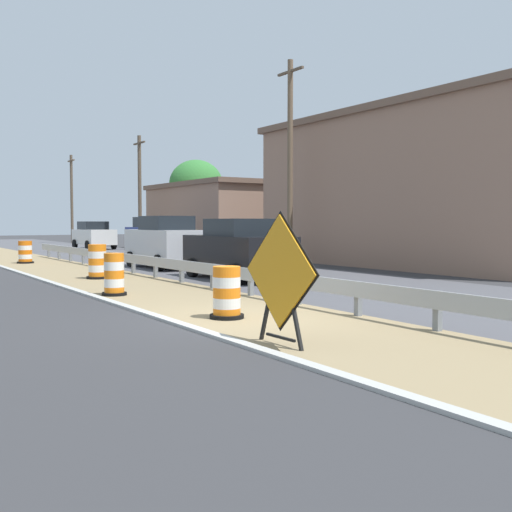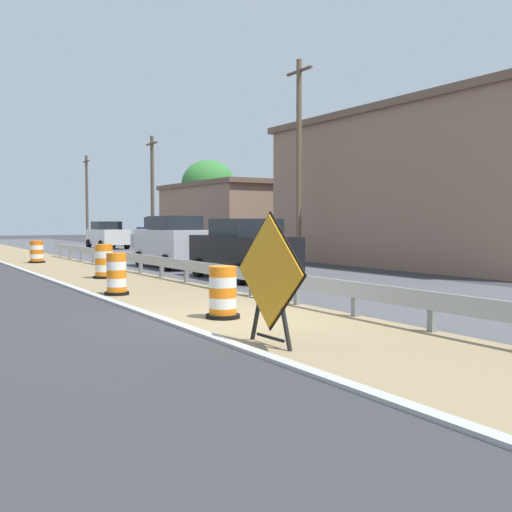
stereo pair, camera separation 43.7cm
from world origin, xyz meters
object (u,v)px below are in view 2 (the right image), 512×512
object	(u,v)px
warning_sign_diamond	(270,275)
utility_pole_mid	(152,191)
traffic_barrel_nearest	(223,295)
traffic_barrel_close	(117,276)
traffic_barrel_mid	(104,263)
car_lead_far_lane	(173,242)
car_trailing_near_lane	(165,237)
car_lead_near_lane	(243,249)
traffic_barrel_far	(37,253)
car_mid_far_lane	(107,235)
utility_pole_far	(87,198)
utility_pole_near	(299,159)

from	to	relation	value
warning_sign_diamond	utility_pole_mid	size ratio (longest dim) A/B	0.27
traffic_barrel_nearest	utility_pole_mid	distance (m)	30.23
traffic_barrel_close	warning_sign_diamond	bearing A→B (deg)	-90.54
traffic_barrel_close	traffic_barrel_mid	xyz separation A→B (m)	(1.14, 4.78, 0.03)
car_lead_far_lane	car_trailing_near_lane	bearing A→B (deg)	-20.12
traffic_barrel_nearest	warning_sign_diamond	bearing A→B (deg)	-103.02
car_lead_near_lane	car_trailing_near_lane	xyz separation A→B (m)	(3.18, 14.21, 0.08)
traffic_barrel_mid	car_lead_near_lane	world-z (taller)	car_lead_near_lane
car_lead_far_lane	car_lead_near_lane	bearing A→B (deg)	-179.97
traffic_barrel_nearest	traffic_barrel_far	bearing A→B (deg)	89.20
traffic_barrel_mid	car_mid_far_lane	xyz separation A→B (m)	(7.09, 22.25, 0.44)
car_trailing_near_lane	car_mid_far_lane	xyz separation A→B (m)	(0.09, 10.77, -0.11)
car_lead_far_lane	car_mid_far_lane	xyz separation A→B (m)	(3.23, 19.13, -0.10)
traffic_barrel_mid	utility_pole_mid	bearing A→B (deg)	64.07
traffic_barrel_far	car_lead_far_lane	world-z (taller)	car_lead_far_lane
warning_sign_diamond	utility_pole_mid	bearing A→B (deg)	-109.82
traffic_barrel_mid	car_trailing_near_lane	bearing A→B (deg)	58.65
traffic_barrel_nearest	traffic_barrel_close	world-z (taller)	traffic_barrel_close
car_mid_far_lane	warning_sign_diamond	bearing A→B (deg)	-14.63
warning_sign_diamond	traffic_barrel_close	world-z (taller)	warning_sign_diamond
traffic_barrel_close	car_lead_near_lane	distance (m)	5.39
car_lead_near_lane	traffic_barrel_close	bearing A→B (deg)	114.18
traffic_barrel_far	utility_pole_far	world-z (taller)	utility_pole_far
car_lead_near_lane	utility_pole_mid	world-z (taller)	utility_pole_mid
car_lead_near_lane	utility_pole_near	xyz separation A→B (m)	(5.57, 4.77, 3.64)
warning_sign_diamond	car_trailing_near_lane	distance (m)	25.15
car_lead_far_lane	utility_pole_near	bearing A→B (deg)	-100.57
traffic_barrel_nearest	car_trailing_near_lane	bearing A→B (deg)	70.21
traffic_barrel_nearest	car_trailing_near_lane	world-z (taller)	car_trailing_near_lane
utility_pole_near	traffic_barrel_close	bearing A→B (deg)	-147.05
traffic_barrel_mid	utility_pole_mid	xyz separation A→B (m)	(9.15, 18.81, 3.46)
warning_sign_diamond	utility_pole_far	world-z (taller)	utility_pole_far
traffic_barrel_nearest	utility_pole_mid	bearing A→B (deg)	71.08
traffic_barrel_mid	warning_sign_diamond	bearing A→B (deg)	-95.62
traffic_barrel_mid	utility_pole_far	size ratio (longest dim) A/B	0.15
traffic_barrel_mid	traffic_barrel_close	bearing A→B (deg)	-103.41
car_trailing_near_lane	car_mid_far_lane	distance (m)	10.77
car_trailing_near_lane	car_lead_near_lane	bearing A→B (deg)	-13.27
warning_sign_diamond	traffic_barrel_far	bearing A→B (deg)	-93.76
utility_pole_far	traffic_barrel_nearest	bearing A→B (deg)	-102.43
traffic_barrel_far	car_trailing_near_lane	bearing A→B (deg)	17.30
utility_pole_far	car_trailing_near_lane	bearing A→B (deg)	-95.37
car_mid_far_lane	car_lead_near_lane	bearing A→B (deg)	-8.58
utility_pole_far	utility_pole_near	bearing A→B (deg)	-89.64
traffic_barrel_close	traffic_barrel_far	bearing A→B (deg)	86.66
traffic_barrel_mid	traffic_barrel_far	world-z (taller)	traffic_barrel_mid
utility_pole_near	traffic_barrel_nearest	bearing A→B (deg)	-130.60
traffic_barrel_nearest	utility_pole_mid	xyz separation A→B (m)	(9.73, 28.40, 3.51)
traffic_barrel_mid	car_lead_near_lane	xyz separation A→B (m)	(3.82, -2.72, 0.48)
car_trailing_near_lane	utility_pole_near	world-z (taller)	utility_pole_near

